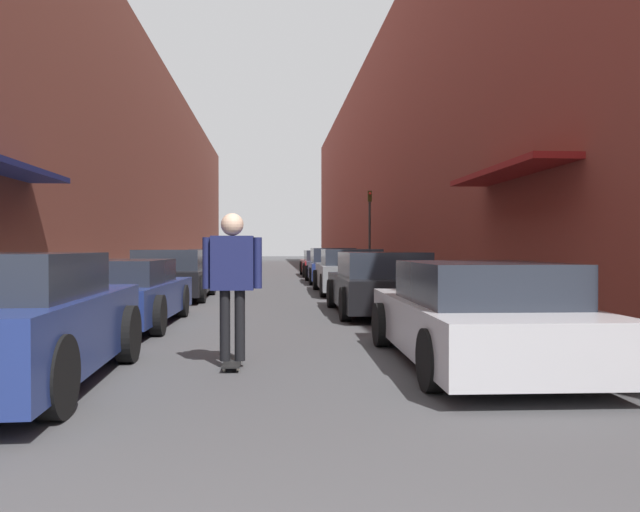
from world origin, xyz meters
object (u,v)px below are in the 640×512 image
parked_car_left_4 (211,265)px  parked_car_right_1 (381,284)px  parked_car_left_2 (172,275)px  parked_car_right_2 (350,272)px  skateboarder (232,272)px  parked_car_right_4 (322,263)px  traffic_light (370,224)px  parked_car_right_0 (476,315)px  parked_car_left_0 (1,322)px  parked_car_right_3 (332,266)px  parked_car_left_3 (193,269)px  parked_car_left_1 (120,293)px

parked_car_left_4 → parked_car_right_1: (4.82, -13.89, -0.02)m
parked_car_left_2 → parked_car_right_2: size_ratio=0.89×
skateboarder → parked_car_right_2: bearing=76.3°
parked_car_right_4 → traffic_light: bearing=-66.5°
parked_car_right_0 → parked_car_right_4: (0.01, 22.70, 0.02)m
parked_car_right_1 → traffic_light: (1.84, 13.14, 1.73)m
parked_car_left_4 → skateboarder: skateboarder is taller
parked_car_left_0 → parked_car_right_1: 8.08m
parked_car_left_4 → parked_car_right_0: size_ratio=1.08×
parked_car_right_3 → parked_car_left_0: bearing=-105.6°
parked_car_left_4 → parked_car_right_3: size_ratio=1.00×
parked_car_right_4 → traffic_light: traffic_light is taller
parked_car_right_0 → parked_car_left_3: bearing=109.4°
parked_car_right_1 → parked_car_left_3: bearing=119.3°
parked_car_left_4 → parked_car_right_0: bearing=-75.8°
parked_car_left_1 → parked_car_right_3: (4.95, 12.94, 0.07)m
parked_car_left_4 → traffic_light: size_ratio=1.32×
parked_car_left_3 → parked_car_right_4: size_ratio=0.87×
parked_car_left_2 → traffic_light: (6.71, 9.15, 1.71)m
parked_car_left_0 → parked_car_left_2: bearing=90.1°
parked_car_right_4 → parked_car_right_3: bearing=-90.6°
parked_car_left_0 → parked_car_left_4: (0.04, 20.34, -0.01)m
parked_car_right_2 → traffic_light: 7.78m
parked_car_left_2 → parked_car_right_3: parked_car_right_3 is taller
parked_car_right_4 → skateboarder: skateboarder is taller
parked_car_left_4 → parked_car_right_0: parked_car_left_4 is taller
parked_car_right_2 → parked_car_left_0: bearing=-112.0°
parked_car_right_3 → parked_car_right_1: bearing=-90.4°
parked_car_left_0 → parked_car_right_3: 18.39m
parked_car_right_3 → traffic_light: size_ratio=1.32×
parked_car_right_3 → parked_car_right_4: 5.80m
parked_car_left_0 → parked_car_right_1: size_ratio=0.94×
parked_car_left_0 → parked_car_right_4: 24.04m
parked_car_left_0 → parked_car_right_0: bearing=9.4°
skateboarder → parked_car_right_4: bearing=82.9°
parked_car_left_0 → parked_car_left_1: size_ratio=0.93×
parked_car_right_2 → parked_car_left_3: bearing=148.7°
parked_car_left_3 → parked_car_right_0: 15.31m
parked_car_right_1 → parked_car_left_4: bearing=109.1°
parked_car_left_3 → parked_car_right_2: parked_car_right_2 is taller
parked_car_left_4 → parked_car_right_4: size_ratio=1.02×
parked_car_left_0 → traffic_light: (6.70, 19.60, 1.70)m
parked_car_left_0 → parked_car_right_3: bearing=74.4°
parked_car_right_1 → skateboarder: 6.19m
parked_car_left_1 → parked_car_right_1: (4.87, 1.67, 0.04)m
parked_car_left_4 → parked_car_right_4: bearing=32.6°
skateboarder → traffic_light: (4.53, 18.70, 1.26)m
parked_car_right_1 → parked_car_right_3: 11.27m
parked_car_right_1 → skateboarder: size_ratio=2.44×
parked_car_right_1 → parked_car_right_2: parked_car_right_2 is taller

